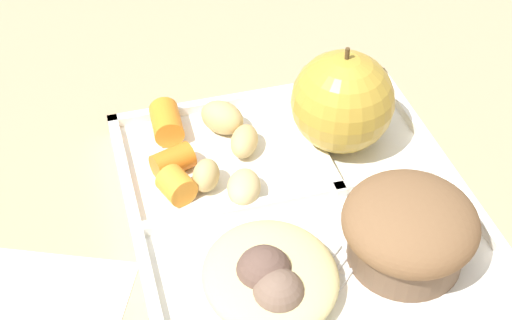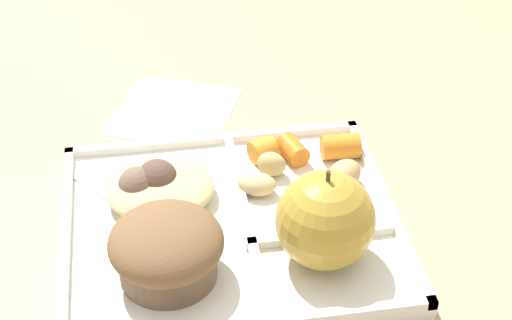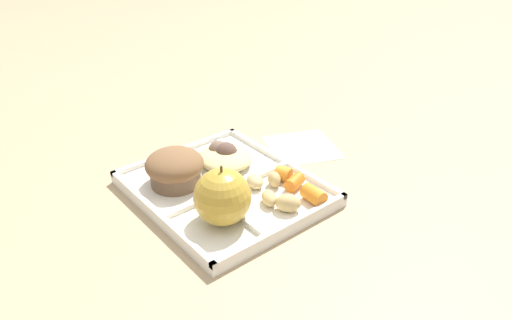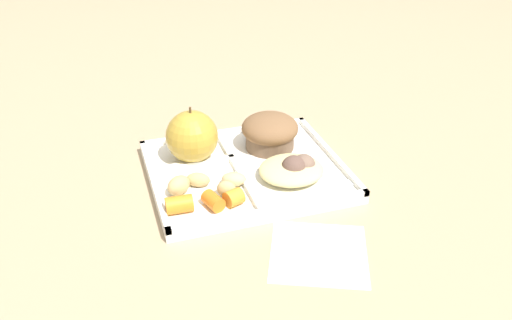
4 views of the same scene
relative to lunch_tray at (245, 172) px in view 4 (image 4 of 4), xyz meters
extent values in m
plane|color=tan|center=(0.00, 0.00, -0.01)|extent=(6.00, 6.00, 0.00)
cube|color=white|center=(0.00, 0.00, 0.00)|extent=(0.30, 0.26, 0.01)
cube|color=white|center=(0.00, -0.13, 0.01)|extent=(0.30, 0.01, 0.01)
cube|color=white|center=(0.00, 0.12, 0.01)|extent=(0.30, 0.01, 0.01)
cube|color=white|center=(-0.15, 0.00, 0.01)|extent=(0.01, 0.26, 0.01)
cube|color=white|center=(0.15, 0.00, 0.01)|extent=(0.01, 0.26, 0.01)
cube|color=white|center=(-0.01, 0.00, 0.01)|extent=(0.01, 0.24, 0.01)
cube|color=white|center=(-0.07, 0.03, 0.01)|extent=(0.13, 0.01, 0.01)
sphere|color=#B79333|center=(-0.07, 0.06, 0.05)|extent=(0.08, 0.08, 0.08)
cylinder|color=#4C381E|center=(-0.07, 0.06, 0.09)|extent=(0.00, 0.00, 0.01)
cylinder|color=brown|center=(0.06, 0.06, 0.02)|extent=(0.08, 0.08, 0.03)
ellipsoid|color=brown|center=(0.06, 0.06, 0.04)|extent=(0.10, 0.10, 0.05)
cylinder|color=orange|center=(-0.04, -0.09, 0.02)|extent=(0.03, 0.03, 0.02)
cylinder|color=orange|center=(-0.07, -0.09, 0.02)|extent=(0.03, 0.04, 0.02)
cylinder|color=orange|center=(-0.12, -0.08, 0.02)|extent=(0.04, 0.03, 0.03)
ellipsoid|color=tan|center=(-0.08, -0.02, 0.02)|extent=(0.04, 0.04, 0.02)
ellipsoid|color=tan|center=(-0.11, -0.04, 0.02)|extent=(0.05, 0.05, 0.03)
ellipsoid|color=tan|center=(-0.05, -0.06, 0.02)|extent=(0.03, 0.03, 0.03)
ellipsoid|color=tan|center=(-0.03, -0.04, 0.02)|extent=(0.04, 0.04, 0.02)
ellipsoid|color=#D6C684|center=(0.06, -0.04, 0.02)|extent=(0.10, 0.09, 0.03)
sphere|color=brown|center=(0.06, -0.05, 0.03)|extent=(0.04, 0.04, 0.04)
sphere|color=#755B4C|center=(0.08, -0.05, 0.02)|extent=(0.04, 0.04, 0.04)
cube|color=white|center=(0.12, -0.06, 0.01)|extent=(0.07, 0.08, 0.00)
cube|color=white|center=(0.07, -0.01, 0.01)|extent=(0.04, 0.04, 0.00)
cylinder|color=white|center=(0.06, 0.02, 0.01)|extent=(0.02, 0.02, 0.00)
cylinder|color=white|center=(0.05, 0.01, 0.01)|extent=(0.02, 0.02, 0.00)
cylinder|color=white|center=(0.05, 0.01, 0.01)|extent=(0.02, 0.02, 0.00)
cube|color=white|center=(0.04, -0.21, -0.01)|extent=(0.16, 0.16, 0.00)
camera|label=1|loc=(0.37, -0.14, 0.42)|focal=52.10mm
camera|label=2|loc=(0.06, 0.53, 0.49)|focal=55.52mm
camera|label=3|loc=(-0.56, 0.39, 0.45)|focal=34.65mm
camera|label=4|loc=(-0.21, -0.70, 0.45)|focal=37.75mm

